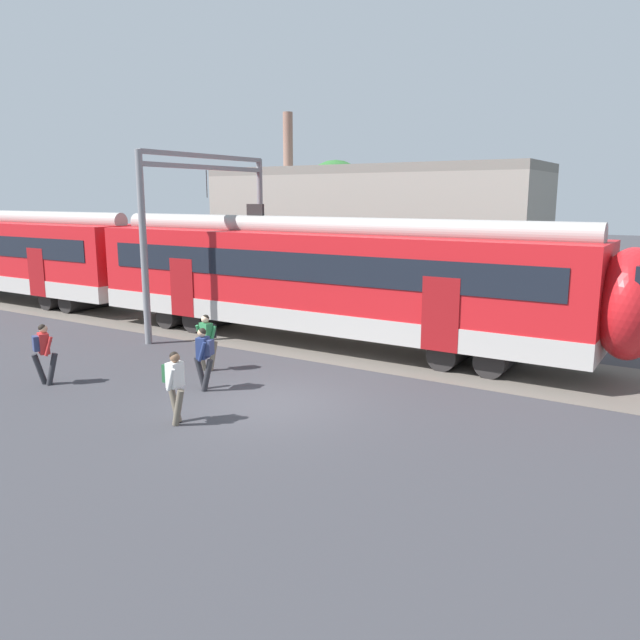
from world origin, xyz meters
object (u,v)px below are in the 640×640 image
Objects in this scene: pedestrian_green at (207,337)px; pedestrian_white at (174,381)px; commuter_train at (145,264)px; pedestrian_red at (43,349)px; pedestrian_navy at (204,353)px.

pedestrian_white is at bearing -56.96° from pedestrian_green.
commuter_train reaches higher than pedestrian_red.
commuter_train is 10.80m from pedestrian_navy.
pedestrian_white is at bearing -62.27° from pedestrian_navy.
pedestrian_green is 1.89m from pedestrian_navy.
pedestrian_green is at bearing -31.45° from commuter_train.
commuter_train is 9.01m from pedestrian_green.
pedestrian_green is 1.00× the size of pedestrian_white.
pedestrian_navy and pedestrian_white have the same top height.
pedestrian_green is 4.35m from pedestrian_white.
pedestrian_red is 1.00× the size of pedestrian_green.
pedestrian_red is 1.00× the size of pedestrian_white.
pedestrian_white is at bearing -39.75° from commuter_train.
commuter_train reaches higher than pedestrian_white.
pedestrian_navy is 1.00× the size of pedestrian_white.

